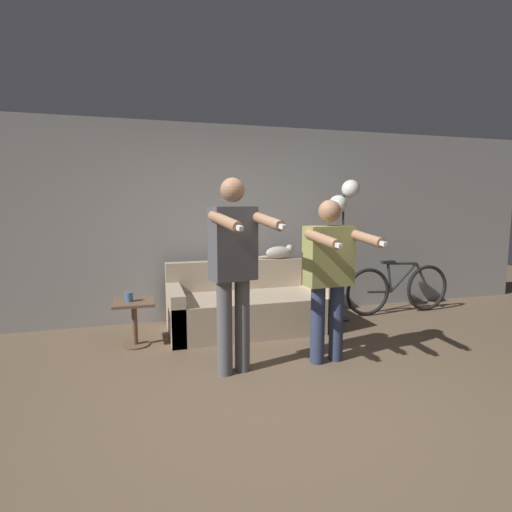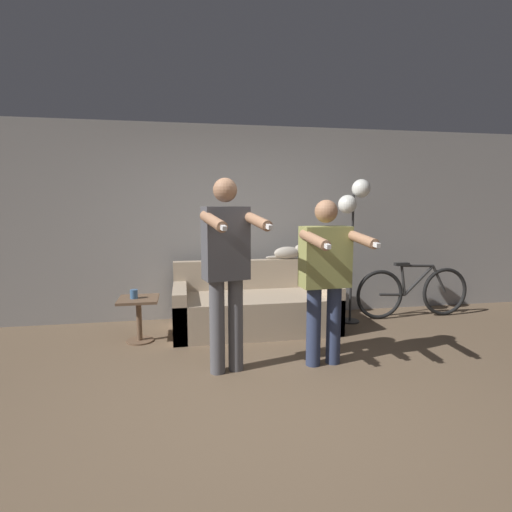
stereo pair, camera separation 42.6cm
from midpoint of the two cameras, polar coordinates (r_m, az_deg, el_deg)
ground_plane at (r=3.39m, az=-0.08°, el=-19.85°), size 16.00×16.00×0.00m
wall_back at (r=5.46m, az=-7.33°, el=4.68°), size 10.00×0.05×2.60m
couch at (r=5.02m, az=-3.41°, el=-7.41°), size 1.98×0.94×0.82m
person_left at (r=3.59m, az=-6.57°, el=-1.10°), size 0.57×0.74×1.79m
person_right at (r=3.87m, az=7.37°, el=-2.01°), size 0.57×0.70×1.60m
cat at (r=5.38m, az=1.13°, el=0.53°), size 0.50×0.15×0.19m
floor_lamp at (r=5.35m, az=10.26°, el=7.17°), size 0.42×0.25×1.87m
side_table at (r=4.68m, az=-19.55°, el=-7.81°), size 0.44×0.44×0.50m
cup at (r=4.63m, az=-20.22°, el=-5.54°), size 0.08×0.08×0.10m
bicycle at (r=5.99m, az=17.75°, el=-4.50°), size 1.66×0.07×0.77m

